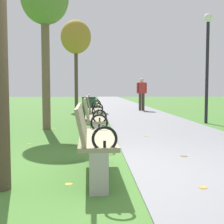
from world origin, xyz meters
TOP-DOWN VIEW (x-y plane):
  - ground_plane at (0.00, 0.00)m, footprint 80.00×80.00m
  - paved_walkway at (1.41, 18.00)m, footprint 2.83×44.00m
  - park_bench_1 at (-0.50, 0.10)m, footprint 0.50×1.61m
  - park_bench_2 at (-0.50, 2.69)m, footprint 0.50×1.61m
  - park_bench_3 at (-0.50, 5.25)m, footprint 0.52×1.61m
  - park_bench_4 at (-0.50, 7.74)m, footprint 0.50×1.61m
  - tree_2 at (-1.78, 4.71)m, footprint 1.27×1.27m
  - tree_3 at (-1.44, 13.21)m, footprint 1.63×1.63m
  - pedestrian_walking at (1.92, 11.70)m, footprint 0.53×0.27m
  - trash_bin at (-0.65, 6.44)m, footprint 0.48×0.48m
  - lamp_post at (3.13, 5.94)m, footprint 0.28×0.28m
  - scattered_leaves at (-0.58, 2.84)m, footprint 5.08×12.21m

SIDE VIEW (x-z plane):
  - ground_plane at x=0.00m, z-range 0.00..0.00m
  - paved_walkway at x=1.41m, z-range 0.00..0.02m
  - scattered_leaves at x=-0.58m, z-range 0.00..0.02m
  - trash_bin at x=-0.65m, z-range 0.00..0.84m
  - park_bench_1 at x=-0.50m, z-range 0.04..0.93m
  - park_bench_2 at x=-0.50m, z-range 0.04..0.93m
  - park_bench_3 at x=-0.50m, z-range 0.04..0.93m
  - park_bench_4 at x=-0.50m, z-range 0.04..0.93m
  - pedestrian_walking at x=1.92m, z-range 0.12..1.74m
  - lamp_post at x=3.13m, z-range 0.57..4.05m
  - tree_2 at x=-1.78m, z-range 1.29..5.50m
  - tree_3 at x=-1.44m, z-range 1.45..6.24m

